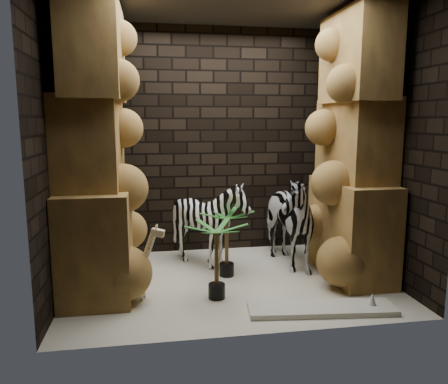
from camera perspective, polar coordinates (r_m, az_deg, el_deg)
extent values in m
plane|color=beige|center=(4.96, 0.78, -11.64)|extent=(3.50, 3.50, 0.00)
plane|color=black|center=(5.87, -1.35, 6.65)|extent=(3.50, 0.00, 3.50)
plane|color=black|center=(3.42, 4.54, 4.68)|extent=(3.50, 0.00, 3.50)
plane|color=black|center=(4.66, -20.98, 5.33)|extent=(0.00, 3.00, 3.00)
plane|color=black|center=(5.24, 20.12, 5.76)|extent=(0.00, 3.00, 3.00)
imported|color=white|center=(5.36, 7.67, -2.56)|extent=(0.78, 1.23, 1.36)
imported|color=white|center=(5.29, -1.97, -4.71)|extent=(0.92, 1.12, 0.98)
cube|color=silver|center=(4.33, 12.72, -14.75)|extent=(1.41, 0.48, 0.05)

